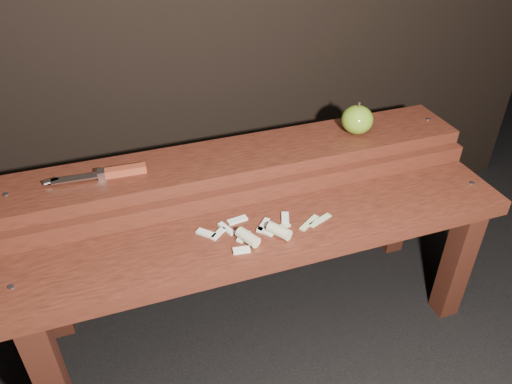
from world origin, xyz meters
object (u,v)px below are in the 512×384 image
object	(u,v)px
apple	(357,120)
knife	(113,173)
bench_front_tier	(273,253)
bench_rear_tier	(243,181)

from	to	relation	value
apple	knife	world-z (taller)	apple
bench_front_tier	knife	world-z (taller)	knife
bench_front_tier	apple	world-z (taller)	apple
bench_rear_tier	apple	size ratio (longest dim) A/B	13.49
bench_rear_tier	apple	bearing A→B (deg)	0.76
bench_front_tier	knife	xyz separation A→B (m)	(-0.32, 0.23, 0.16)
bench_front_tier	bench_rear_tier	xyz separation A→B (m)	(0.00, 0.23, 0.06)
knife	apple	bearing A→B (deg)	0.14
apple	knife	xyz separation A→B (m)	(-0.65, -0.00, -0.03)
knife	bench_rear_tier	bearing A→B (deg)	-0.48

